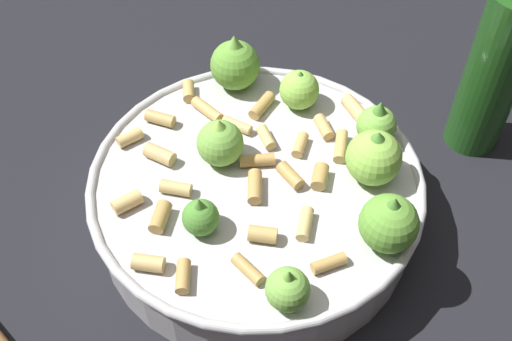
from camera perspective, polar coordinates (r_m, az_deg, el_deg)
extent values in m
plane|color=black|center=(0.56, 0.00, -4.32)|extent=(2.40, 2.40, 0.00)
cylinder|color=#B7B7BC|center=(0.54, 0.00, -2.59)|extent=(0.28, 0.28, 0.06)
torus|color=#B7B7BC|center=(0.52, 0.00, -0.71)|extent=(0.28, 0.28, 0.01)
sphere|color=#8CC64C|center=(0.57, 4.02, 7.44)|extent=(0.04, 0.04, 0.04)
cone|color=#4C8933|center=(0.56, 4.11, 8.69)|extent=(0.02, 0.02, 0.01)
sphere|color=#75B247|center=(0.44, 2.94, -10.89)|extent=(0.03, 0.03, 0.03)
cone|color=#609E38|center=(0.43, 3.03, -9.78)|extent=(0.01, 0.01, 0.01)
sphere|color=#75B247|center=(0.52, -3.33, 2.54)|extent=(0.04, 0.04, 0.04)
cone|color=#8CC64C|center=(0.51, -3.43, 4.04)|extent=(0.02, 0.02, 0.01)
sphere|color=#609E38|center=(0.59, -1.95, 9.69)|extent=(0.05, 0.05, 0.05)
cone|color=#75B247|center=(0.57, -2.01, 11.54)|extent=(0.02, 0.02, 0.02)
sphere|color=#75B247|center=(0.55, 11.06, 4.09)|extent=(0.03, 0.03, 0.03)
cone|color=#4C8933|center=(0.53, 11.36, 5.53)|extent=(0.02, 0.02, 0.02)
sphere|color=#4C8933|center=(0.48, -5.13, -4.34)|extent=(0.03, 0.03, 0.03)
cone|color=#4C8933|center=(0.47, -5.26, -3.20)|extent=(0.01, 0.01, 0.01)
sphere|color=#609E38|center=(0.47, 12.15, -4.80)|extent=(0.05, 0.05, 0.05)
cone|color=#4C8933|center=(0.46, 12.60, -3.17)|extent=(0.02, 0.02, 0.02)
sphere|color=#8CC64C|center=(0.51, 10.81, 1.16)|extent=(0.05, 0.05, 0.05)
cone|color=#4C8933|center=(0.50, 11.17, 2.83)|extent=(0.03, 0.03, 0.02)
cylinder|color=tan|center=(0.48, 0.62, -5.92)|extent=(0.01, 0.02, 0.01)
cylinder|color=tan|center=(0.46, -1.05, -9.08)|extent=(0.03, 0.03, 0.01)
cylinder|color=tan|center=(0.51, 0.27, -1.53)|extent=(0.03, 0.01, 0.01)
cylinder|color=tan|center=(0.53, 0.64, 0.92)|extent=(0.02, 0.03, 0.01)
cylinder|color=tan|center=(0.49, 4.54, -4.93)|extent=(0.03, 0.01, 0.01)
cylinder|color=tan|center=(0.56, 6.28, 4.00)|extent=(0.03, 0.02, 0.01)
cylinder|color=tan|center=(0.55, 0.95, 3.07)|extent=(0.03, 0.02, 0.01)
cylinder|color=tan|center=(0.58, 9.11, 5.64)|extent=(0.03, 0.03, 0.01)
cylinder|color=tan|center=(0.56, -1.76, 4.20)|extent=(0.02, 0.03, 0.01)
cylinder|color=tan|center=(0.54, -8.87, 1.47)|extent=(0.02, 0.03, 0.01)
cylinder|color=tan|center=(0.52, 5.92, -0.65)|extent=(0.02, 0.02, 0.01)
cylinder|color=tan|center=(0.51, -7.41, -1.62)|extent=(0.01, 0.03, 0.01)
cylinder|color=tan|center=(0.49, -8.82, -4.26)|extent=(0.03, 0.02, 0.01)
cylinder|color=tan|center=(0.47, 6.74, -8.49)|extent=(0.02, 0.03, 0.01)
cylinder|color=tan|center=(0.54, 7.82, 2.24)|extent=(0.03, 0.01, 0.01)
cylinder|color=tan|center=(0.57, 0.55, 6.01)|extent=(0.03, 0.02, 0.01)
cylinder|color=tan|center=(0.46, -6.74, -9.68)|extent=(0.03, 0.01, 0.01)
cylinder|color=tan|center=(0.57, -8.82, 4.77)|extent=(0.02, 0.03, 0.01)
cylinder|color=tan|center=(0.47, -9.90, -8.42)|extent=(0.01, 0.02, 0.01)
cylinder|color=tan|center=(0.54, 4.10, 2.37)|extent=(0.03, 0.02, 0.01)
cylinder|color=tan|center=(0.56, -11.57, 3.00)|extent=(0.02, 0.02, 0.01)
cylinder|color=tan|center=(0.51, -11.80, -2.87)|extent=(0.02, 0.03, 0.01)
cylinder|color=tan|center=(0.57, -4.52, 5.59)|extent=(0.03, 0.03, 0.01)
cylinder|color=tan|center=(0.59, -6.24, 7.30)|extent=(0.02, 0.01, 0.01)
cylinder|color=tan|center=(0.51, 3.18, -0.74)|extent=(0.03, 0.02, 0.01)
cylinder|color=#1E4C19|center=(0.61, 21.08, 8.30)|extent=(0.05, 0.05, 0.17)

